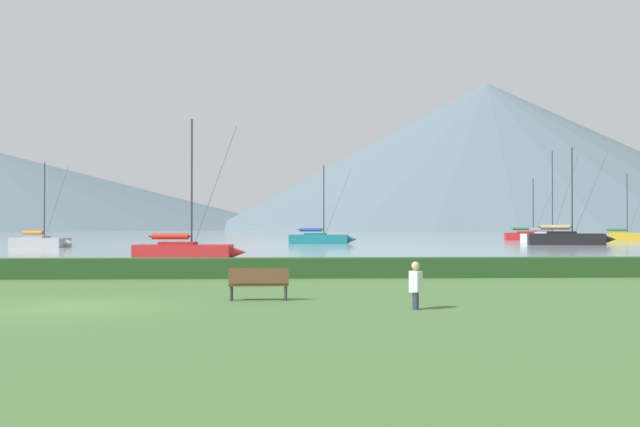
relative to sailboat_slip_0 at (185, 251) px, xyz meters
The scene contains 13 objects.
ground_plane 27.10m from the sailboat_slip_0, 89.06° to the right, with size 1000.00×1000.00×0.00m, color #477038.
harbor_water 109.91m from the sailboat_slip_0, 89.77° to the left, with size 320.00×246.00×0.00m, color #8C9EA3.
hedge_line 16.09m from the sailboat_slip_0, 88.41° to the right, with size 80.00×1.20×0.83m, color #284C23.
sailboat_slip_0 is the anchor object (origin of this frame).
sailboat_slip_1 48.61m from the sailboat_slip_0, 41.19° to the left, with size 9.23×4.37×10.44m.
sailboat_slip_2 72.52m from the sailboat_slip_0, 44.66° to the left, with size 7.19×2.57×9.01m.
sailboat_slip_3 38.93m from the sailboat_slip_0, 74.76° to the left, with size 7.77×3.19×8.88m.
sailboat_slip_4 31.72m from the sailboat_slip_0, 123.10° to the left, with size 6.73×3.82×8.20m.
sailboat_slip_5 58.36m from the sailboat_slip_0, 48.42° to the left, with size 7.57×4.34×11.24m.
sailboat_slip_8 68.76m from the sailboat_slip_0, 54.05° to the left, with size 7.77×3.36×8.54m.
park_bench_near_path 25.94m from the sailboat_slip_0, 77.86° to the right, with size 1.75×0.51×0.95m.
person_seated_viewer 29.47m from the sailboat_slip_0, 70.91° to the right, with size 0.36×0.57×1.25m.
distant_hill_west_ridge 282.11m from the sailboat_slip_0, 70.94° to the left, with size 232.17×232.17×61.70m, color slate.
Camera 1 is at (5.75, -20.35, 2.23)m, focal length 42.28 mm.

